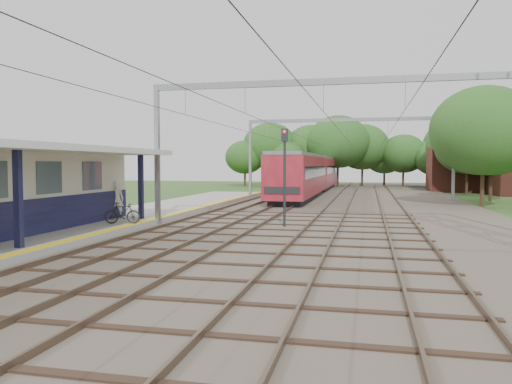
% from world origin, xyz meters
% --- Properties ---
extents(ground, '(160.00, 160.00, 0.00)m').
position_xyz_m(ground, '(0.00, 0.00, 0.00)').
color(ground, '#2D4C1E').
rests_on(ground, ground).
extents(ballast_bed, '(18.00, 90.00, 0.10)m').
position_xyz_m(ballast_bed, '(4.00, 30.00, 0.05)').
color(ballast_bed, '#473D33').
rests_on(ballast_bed, ground).
extents(platform, '(5.00, 52.00, 0.35)m').
position_xyz_m(platform, '(-7.50, 14.00, 0.17)').
color(platform, gray).
rests_on(platform, ground).
extents(yellow_stripe, '(0.45, 52.00, 0.01)m').
position_xyz_m(yellow_stripe, '(-5.25, 14.00, 0.35)').
color(yellow_stripe, yellow).
rests_on(yellow_stripe, platform).
extents(rail_tracks, '(11.80, 88.00, 0.15)m').
position_xyz_m(rail_tracks, '(1.50, 30.00, 0.18)').
color(rail_tracks, brown).
rests_on(rail_tracks, ballast_bed).
extents(catenary_system, '(17.22, 88.00, 7.00)m').
position_xyz_m(catenary_system, '(3.39, 25.28, 5.51)').
color(catenary_system, gray).
rests_on(catenary_system, ground).
extents(tree_band, '(31.72, 30.88, 8.82)m').
position_xyz_m(tree_band, '(3.84, 57.12, 4.92)').
color(tree_band, '#382619').
rests_on(tree_band, ground).
extents(house_far, '(8.00, 6.12, 8.66)m').
position_xyz_m(house_far, '(16.00, 52.00, 3.23)').
color(house_far, brown).
rests_on(house_far, ground).
extents(person, '(0.79, 0.63, 1.90)m').
position_xyz_m(person, '(-7.24, 15.00, 1.30)').
color(person, silver).
rests_on(person, platform).
extents(bicycle, '(1.69, 0.86, 0.98)m').
position_xyz_m(bicycle, '(-5.76, 12.77, 0.84)').
color(bicycle, black).
rests_on(bicycle, platform).
extents(train, '(2.97, 36.96, 3.90)m').
position_xyz_m(train, '(-0.50, 43.87, 2.17)').
color(train, black).
rests_on(train, ballast_bed).
extents(signal_post, '(0.36, 0.30, 4.77)m').
position_xyz_m(signal_post, '(1.35, 15.35, 3.11)').
color(signal_post, black).
rests_on(signal_post, ground).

